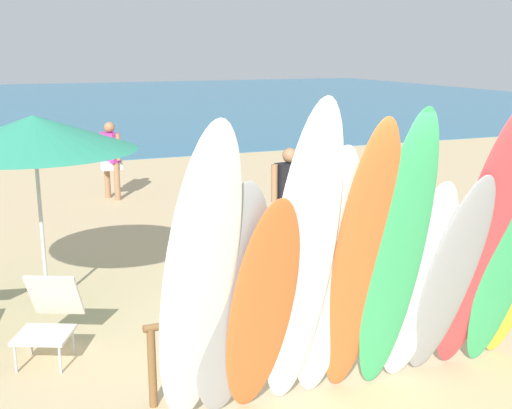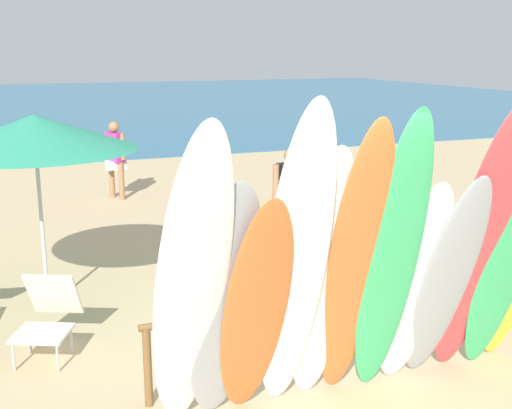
{
  "view_description": "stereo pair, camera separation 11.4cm",
  "coord_description": "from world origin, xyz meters",
  "px_view_note": "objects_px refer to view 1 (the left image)",
  "views": [
    {
      "loc": [
        -2.74,
        -4.8,
        2.94
      ],
      "look_at": [
        0.0,
        2.08,
        1.12
      ],
      "focal_mm": 44.77,
      "sensor_mm": 36.0,
      "label": 1
    },
    {
      "loc": [
        -2.63,
        -4.84,
        2.94
      ],
      "look_at": [
        0.0,
        2.08,
        1.12
      ],
      "focal_mm": 44.77,
      "sensor_mm": 36.0,
      "label": 2
    }
  ],
  "objects_px": {
    "surfboard_rack": "(339,310)",
    "surfboard_orange_2": "(261,312)",
    "surfboard_white_4": "(327,280)",
    "surfboard_orange_5": "(359,267)",
    "beach_chair_striped": "(50,314)",
    "surfboard_white_7": "(418,286)",
    "surfboard_green_6": "(396,260)",
    "surfboard_grey_8": "(449,280)",
    "beachgoer_midbeach": "(111,155)",
    "surfboard_grey_1": "(231,308)",
    "surfboard_white_0": "(199,290)",
    "surfboard_red_9": "(482,247)",
    "beach_umbrella": "(34,133)",
    "beachgoer_by_water": "(289,194)",
    "surfboard_green_10": "(510,253)",
    "surfboard_white_3": "(301,267)"
  },
  "relations": [
    {
      "from": "beach_chair_striped",
      "to": "beachgoer_by_water",
      "type": "bearing_deg",
      "value": 53.89
    },
    {
      "from": "surfboard_green_6",
      "to": "beach_chair_striped",
      "type": "height_order",
      "value": "surfboard_green_6"
    },
    {
      "from": "surfboard_green_6",
      "to": "beach_umbrella",
      "type": "xyz_separation_m",
      "value": [
        -2.55,
        3.19,
        0.76
      ]
    },
    {
      "from": "surfboard_rack",
      "to": "beachgoer_midbeach",
      "type": "xyz_separation_m",
      "value": [
        -0.8,
        7.82,
        0.29
      ]
    },
    {
      "from": "surfboard_white_4",
      "to": "surfboard_grey_8",
      "type": "height_order",
      "value": "surfboard_white_4"
    },
    {
      "from": "surfboard_orange_2",
      "to": "beach_chair_striped",
      "type": "distance_m",
      "value": 2.46
    },
    {
      "from": "surfboard_red_9",
      "to": "beachgoer_midbeach",
      "type": "bearing_deg",
      "value": 107.6
    },
    {
      "from": "beachgoer_by_water",
      "to": "surfboard_red_9",
      "type": "bearing_deg",
      "value": 82.3
    },
    {
      "from": "surfboard_white_4",
      "to": "surfboard_orange_5",
      "type": "distance_m",
      "value": 0.28
    },
    {
      "from": "beachgoer_midbeach",
      "to": "surfboard_grey_8",
      "type": "bearing_deg",
      "value": 161.36
    },
    {
      "from": "surfboard_white_4",
      "to": "surfboard_white_7",
      "type": "height_order",
      "value": "surfboard_white_4"
    },
    {
      "from": "surfboard_white_0",
      "to": "beachgoer_by_water",
      "type": "bearing_deg",
      "value": 52.9
    },
    {
      "from": "surfboard_white_7",
      "to": "surfboard_grey_8",
      "type": "xyz_separation_m",
      "value": [
        0.3,
        -0.02,
        0.02
      ]
    },
    {
      "from": "surfboard_grey_8",
      "to": "beachgoer_midbeach",
      "type": "bearing_deg",
      "value": 96.72
    },
    {
      "from": "surfboard_white_3",
      "to": "surfboard_green_6",
      "type": "bearing_deg",
      "value": 2.15
    },
    {
      "from": "surfboard_grey_1",
      "to": "beach_umbrella",
      "type": "height_order",
      "value": "beach_umbrella"
    },
    {
      "from": "surfboard_rack",
      "to": "surfboard_green_6",
      "type": "bearing_deg",
      "value": -80.13
    },
    {
      "from": "surfboard_orange_5",
      "to": "surfboard_white_7",
      "type": "distance_m",
      "value": 0.67
    },
    {
      "from": "surfboard_white_0",
      "to": "surfboard_red_9",
      "type": "bearing_deg",
      "value": -3.73
    },
    {
      "from": "surfboard_white_4",
      "to": "surfboard_red_9",
      "type": "relative_size",
      "value": 0.88
    },
    {
      "from": "surfboard_white_7",
      "to": "surfboard_green_6",
      "type": "bearing_deg",
      "value": -161.44
    },
    {
      "from": "surfboard_white_7",
      "to": "beachgoer_midbeach",
      "type": "xyz_separation_m",
      "value": [
        -1.23,
        8.4,
        -0.09
      ]
    },
    {
      "from": "beachgoer_midbeach",
      "to": "surfboard_red_9",
      "type": "bearing_deg",
      "value": 163.06
    },
    {
      "from": "surfboard_white_4",
      "to": "surfboard_grey_8",
      "type": "bearing_deg",
      "value": 0.98
    },
    {
      "from": "surfboard_green_6",
      "to": "beachgoer_by_water",
      "type": "bearing_deg",
      "value": 82.53
    },
    {
      "from": "surfboard_grey_1",
      "to": "surfboard_white_3",
      "type": "relative_size",
      "value": 0.79
    },
    {
      "from": "surfboard_white_4",
      "to": "beachgoer_midbeach",
      "type": "distance_m",
      "value": 8.39
    },
    {
      "from": "beachgoer_by_water",
      "to": "surfboard_green_10",
      "type": "bearing_deg",
      "value": 86.92
    },
    {
      "from": "surfboard_rack",
      "to": "beach_chair_striped",
      "type": "distance_m",
      "value": 2.8
    },
    {
      "from": "surfboard_grey_1",
      "to": "surfboard_green_6",
      "type": "bearing_deg",
      "value": -8.27
    },
    {
      "from": "surfboard_white_4",
      "to": "surfboard_green_6",
      "type": "height_order",
      "value": "surfboard_green_6"
    },
    {
      "from": "surfboard_grey_1",
      "to": "beach_umbrella",
      "type": "relative_size",
      "value": 0.97
    },
    {
      "from": "surfboard_rack",
      "to": "beachgoer_midbeach",
      "type": "bearing_deg",
      "value": 95.87
    },
    {
      "from": "surfboard_grey_1",
      "to": "surfboard_white_4",
      "type": "height_order",
      "value": "surfboard_white_4"
    },
    {
      "from": "surfboard_white_4",
      "to": "beach_umbrella",
      "type": "relative_size",
      "value": 1.04
    },
    {
      "from": "surfboard_rack",
      "to": "surfboard_green_10",
      "type": "distance_m",
      "value": 1.59
    },
    {
      "from": "surfboard_white_4",
      "to": "surfboard_green_6",
      "type": "relative_size",
      "value": 0.89
    },
    {
      "from": "surfboard_white_0",
      "to": "beach_umbrella",
      "type": "xyz_separation_m",
      "value": [
        -0.88,
        3.21,
        0.77
      ]
    },
    {
      "from": "surfboard_orange_5",
      "to": "surfboard_grey_8",
      "type": "relative_size",
      "value": 1.24
    },
    {
      "from": "surfboard_white_4",
      "to": "beachgoer_by_water",
      "type": "height_order",
      "value": "surfboard_white_4"
    },
    {
      "from": "surfboard_orange_5",
      "to": "beach_umbrella",
      "type": "height_order",
      "value": "surfboard_orange_5"
    },
    {
      "from": "surfboard_white_4",
      "to": "surfboard_green_10",
      "type": "xyz_separation_m",
      "value": [
        1.76,
        -0.11,
        0.05
      ]
    },
    {
      "from": "surfboard_grey_1",
      "to": "surfboard_green_10",
      "type": "bearing_deg",
      "value": -6.2
    },
    {
      "from": "surfboard_green_6",
      "to": "surfboard_red_9",
      "type": "relative_size",
      "value": 0.99
    },
    {
      "from": "surfboard_rack",
      "to": "surfboard_orange_2",
      "type": "xyz_separation_m",
      "value": [
        -1.03,
        -0.61,
        0.38
      ]
    },
    {
      "from": "surfboard_orange_5",
      "to": "beachgoer_midbeach",
      "type": "height_order",
      "value": "surfboard_orange_5"
    },
    {
      "from": "beachgoer_midbeach",
      "to": "beachgoer_by_water",
      "type": "bearing_deg",
      "value": 172.68
    },
    {
      "from": "surfboard_green_10",
      "to": "surfboard_red_9",
      "type": "bearing_deg",
      "value": -179.21
    },
    {
      "from": "surfboard_grey_1",
      "to": "surfboard_orange_2",
      "type": "distance_m",
      "value": 0.25
    },
    {
      "from": "surfboard_rack",
      "to": "surfboard_orange_2",
      "type": "bearing_deg",
      "value": -149.3
    }
  ]
}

